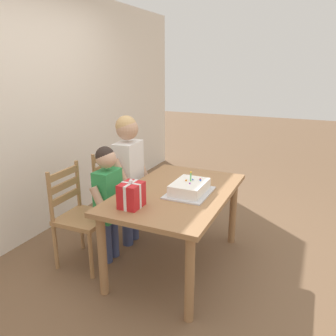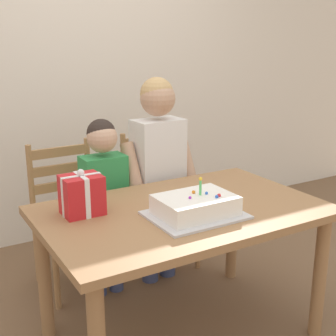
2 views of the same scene
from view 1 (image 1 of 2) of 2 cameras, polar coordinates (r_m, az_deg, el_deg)
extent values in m
plane|color=brown|center=(3.25, 1.37, -16.02)|extent=(20.00, 20.00, 0.00)
cube|color=silver|center=(3.71, -22.71, 8.45)|extent=(6.40, 0.08, 2.60)
cube|color=#9E7047|center=(2.92, 1.47, -4.30)|extent=(1.40, 0.89, 0.04)
cylinder|color=#9E7047|center=(2.46, 3.70, -18.37)|extent=(0.07, 0.07, 0.69)
cylinder|color=#9E7047|center=(3.51, 11.02, -7.31)|extent=(0.07, 0.07, 0.69)
cylinder|color=#9E7047|center=(2.76, -11.11, -14.43)|extent=(0.07, 0.07, 0.69)
cylinder|color=#9E7047|center=(3.72, -0.02, -5.51)|extent=(0.07, 0.07, 0.69)
cube|color=silver|center=(2.87, 3.67, -4.22)|extent=(0.44, 0.34, 0.01)
cube|color=white|center=(2.85, 3.69, -3.26)|extent=(0.36, 0.26, 0.09)
cylinder|color=#56C666|center=(2.85, 3.90, -1.57)|extent=(0.01, 0.01, 0.07)
sphere|color=yellow|center=(2.83, 3.92, -0.71)|extent=(0.02, 0.02, 0.02)
sphere|color=red|center=(2.89, 5.52, -1.92)|extent=(0.02, 0.02, 0.02)
sphere|color=blue|center=(2.87, 5.56, -2.06)|extent=(0.02, 0.02, 0.02)
sphere|color=blue|center=(2.88, 4.24, -1.96)|extent=(0.01, 0.01, 0.01)
sphere|color=purple|center=(2.78, 3.76, -2.62)|extent=(0.01, 0.01, 0.01)
sphere|color=orange|center=(2.85, 3.12, -2.12)|extent=(0.02, 0.02, 0.02)
cube|color=red|center=(2.58, -6.27, -4.63)|extent=(0.19, 0.16, 0.19)
cube|color=white|center=(2.58, -6.27, -4.63)|extent=(0.19, 0.02, 0.20)
cube|color=white|center=(2.58, -6.27, -4.63)|extent=(0.02, 0.16, 0.20)
sphere|color=white|center=(2.54, -6.35, -2.31)|extent=(0.04, 0.04, 0.04)
cube|color=#A87A4C|center=(3.15, -14.11, -8.31)|extent=(0.43, 0.43, 0.04)
cylinder|color=#A87A4C|center=(3.29, -9.10, -11.40)|extent=(0.04, 0.04, 0.43)
cylinder|color=#A87A4C|center=(3.02, -13.00, -14.42)|extent=(0.04, 0.04, 0.43)
cylinder|color=#A87A4C|center=(3.49, -14.49, -10.02)|extent=(0.04, 0.04, 0.43)
cylinder|color=#A87A4C|center=(3.24, -18.61, -12.66)|extent=(0.04, 0.04, 0.43)
cylinder|color=#A87A4C|center=(3.31, -15.10, -2.57)|extent=(0.04, 0.04, 0.45)
cylinder|color=#A87A4C|center=(3.04, -19.46, -4.73)|extent=(0.04, 0.04, 0.45)
cube|color=#A87A4C|center=(3.19, -17.08, -4.74)|extent=(0.36, 0.03, 0.06)
cube|color=#A87A4C|center=(3.15, -17.26, -2.84)|extent=(0.36, 0.03, 0.06)
cube|color=#A87A4C|center=(3.12, -17.44, -0.90)|extent=(0.36, 0.03, 0.06)
cube|color=#A87A4C|center=(3.61, -7.98, -4.58)|extent=(0.44, 0.44, 0.04)
cylinder|color=#A87A4C|center=(3.76, -3.77, -7.48)|extent=(0.04, 0.04, 0.43)
cylinder|color=#A87A4C|center=(3.47, -7.00, -9.76)|extent=(0.04, 0.04, 0.43)
cylinder|color=#A87A4C|center=(3.95, -8.55, -6.38)|extent=(0.04, 0.04, 0.43)
cylinder|color=#A87A4C|center=(3.68, -11.99, -8.41)|extent=(0.04, 0.04, 0.43)
cylinder|color=#A87A4C|center=(3.79, -8.87, 0.31)|extent=(0.04, 0.04, 0.45)
cylinder|color=#A87A4C|center=(3.50, -12.47, -1.29)|extent=(0.04, 0.04, 0.45)
cube|color=#A87A4C|center=(3.66, -10.54, -1.47)|extent=(0.36, 0.04, 0.06)
cube|color=#A87A4C|center=(3.63, -10.64, 0.22)|extent=(0.36, 0.04, 0.06)
cube|color=#A87A4C|center=(3.60, -10.73, 1.93)|extent=(0.36, 0.04, 0.06)
cylinder|color=#38426B|center=(3.57, -5.92, -8.26)|extent=(0.11, 0.11, 0.50)
cylinder|color=#38426B|center=(3.46, -6.95, -9.16)|extent=(0.11, 0.11, 0.50)
cube|color=white|center=(3.32, -6.73, -0.37)|extent=(0.32, 0.21, 0.57)
cylinder|color=tan|center=(3.48, -4.68, 0.16)|extent=(0.10, 0.24, 0.38)
cylinder|color=tan|center=(3.15, -7.73, -1.77)|extent=(0.10, 0.24, 0.38)
sphere|color=tan|center=(3.23, -6.98, 6.62)|extent=(0.21, 0.21, 0.21)
sphere|color=tan|center=(3.23, -7.16, 7.10)|extent=(0.20, 0.20, 0.20)
cylinder|color=#38426B|center=(3.31, -9.20, -11.44)|extent=(0.09, 0.09, 0.41)
cylinder|color=#38426B|center=(3.22, -10.36, -12.30)|extent=(0.09, 0.09, 0.41)
cube|color=#2D934C|center=(3.08, -10.18, -4.60)|extent=(0.26, 0.16, 0.47)
cylinder|color=tan|center=(3.19, -8.04, -4.00)|extent=(0.07, 0.20, 0.32)
cylinder|color=tan|center=(2.94, -11.46, -6.03)|extent=(0.07, 0.20, 0.32)
sphere|color=tan|center=(2.97, -10.52, 1.61)|extent=(0.18, 0.18, 0.18)
sphere|color=#2D231E|center=(2.97, -10.71, 2.04)|extent=(0.17, 0.17, 0.17)
camera|label=2|loc=(1.56, 53.12, 2.08)|focal=49.19mm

